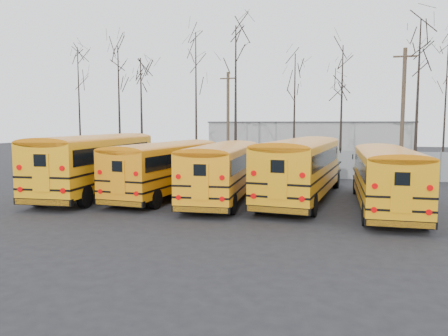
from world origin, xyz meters
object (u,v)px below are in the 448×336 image
(bus_b, at_px, (167,164))
(bus_e, at_px, (386,173))
(bus_a, at_px, (98,159))
(bus_c, at_px, (223,167))
(bus_d, at_px, (302,164))
(utility_pole_right, at_px, (403,110))
(utility_pole_left, at_px, (228,118))

(bus_b, bearing_deg, bus_e, -1.48)
(bus_b, height_order, bus_e, bus_b)
(bus_a, relative_size, bus_c, 1.14)
(bus_e, bearing_deg, bus_a, 175.94)
(bus_b, distance_m, bus_c, 3.29)
(bus_a, bearing_deg, bus_e, -7.42)
(bus_b, bearing_deg, bus_c, -3.51)
(bus_a, xyz_separation_m, bus_c, (7.19, -0.17, -0.23))
(bus_d, xyz_separation_m, utility_pole_right, (6.46, 14.12, 3.07))
(bus_a, bearing_deg, utility_pole_right, 36.22)
(bus_a, distance_m, bus_d, 11.05)
(utility_pole_right, bearing_deg, bus_b, -134.38)
(bus_e, bearing_deg, utility_pole_left, 122.76)
(bus_c, bearing_deg, bus_a, 175.43)
(bus_c, relative_size, utility_pole_left, 1.26)
(bus_d, bearing_deg, utility_pole_right, 71.37)
(bus_b, bearing_deg, bus_d, 8.08)
(utility_pole_left, bearing_deg, bus_c, -71.33)
(bus_e, bearing_deg, bus_d, 156.81)
(bus_d, bearing_deg, bus_a, -170.23)
(bus_e, height_order, utility_pole_left, utility_pole_left)
(bus_a, distance_m, bus_c, 7.20)
(bus_a, distance_m, utility_pole_left, 17.42)
(bus_a, height_order, bus_e, bus_a)
(bus_b, relative_size, utility_pole_right, 1.11)
(bus_b, distance_m, utility_pole_right, 20.14)
(bus_b, height_order, bus_d, bus_d)
(bus_e, distance_m, utility_pole_right, 16.25)
(bus_c, height_order, bus_d, bus_d)
(bus_a, xyz_separation_m, bus_e, (14.88, -0.86, -0.26))
(bus_c, xyz_separation_m, utility_pole_right, (10.29, 15.02, 3.21))
(bus_d, height_order, utility_pole_left, utility_pole_left)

